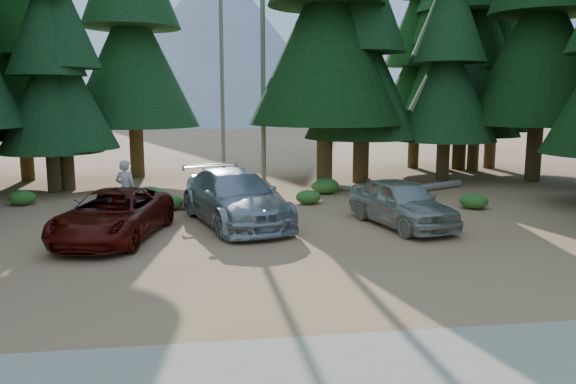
{
  "coord_description": "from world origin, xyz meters",
  "views": [
    {
      "loc": [
        -1.94,
        -13.94,
        4.15
      ],
      "look_at": [
        0.47,
        3.23,
        1.25
      ],
      "focal_mm": 35.0,
      "sensor_mm": 36.0,
      "label": 1
    }
  ],
  "objects_px": {
    "frisbee_player": "(126,189)",
    "log_left": "(136,205)",
    "silver_minivan_center": "(235,197)",
    "log_right": "(421,188)",
    "red_pickup": "(114,215)",
    "silver_minivan_right": "(402,203)",
    "log_mid": "(348,188)"
  },
  "relations": [
    {
      "from": "frisbee_player",
      "to": "log_left",
      "type": "xyz_separation_m",
      "value": [
        -0.15,
        3.24,
        -1.14
      ]
    },
    {
      "from": "silver_minivan_right",
      "to": "log_left",
      "type": "distance_m",
      "value": 9.87
    },
    {
      "from": "log_mid",
      "to": "log_left",
      "type": "bearing_deg",
      "value": -125.8
    },
    {
      "from": "red_pickup",
      "to": "log_right",
      "type": "xyz_separation_m",
      "value": [
        12.26,
        6.83,
        -0.56
      ]
    },
    {
      "from": "red_pickup",
      "to": "log_right",
      "type": "bearing_deg",
      "value": 41.42
    },
    {
      "from": "silver_minivan_center",
      "to": "silver_minivan_right",
      "type": "xyz_separation_m",
      "value": [
        5.39,
        -1.18,
        -0.1
      ]
    },
    {
      "from": "red_pickup",
      "to": "log_mid",
      "type": "distance_m",
      "value": 11.8
    },
    {
      "from": "frisbee_player",
      "to": "log_right",
      "type": "distance_m",
      "value": 13.35
    },
    {
      "from": "silver_minivan_right",
      "to": "log_right",
      "type": "xyz_separation_m",
      "value": [
        3.19,
        6.4,
        -0.61
      ]
    },
    {
      "from": "silver_minivan_center",
      "to": "log_right",
      "type": "bearing_deg",
      "value": 15.02
    },
    {
      "from": "red_pickup",
      "to": "log_left",
      "type": "relative_size",
      "value": 1.16
    },
    {
      "from": "silver_minivan_right",
      "to": "log_right",
      "type": "distance_m",
      "value": 7.18
    },
    {
      "from": "silver_minivan_center",
      "to": "log_left",
      "type": "xyz_separation_m",
      "value": [
        -3.61,
        2.83,
        -0.72
      ]
    },
    {
      "from": "silver_minivan_center",
      "to": "silver_minivan_right",
      "type": "relative_size",
      "value": 1.32
    },
    {
      "from": "silver_minivan_right",
      "to": "frisbee_player",
      "type": "distance_m",
      "value": 8.9
    },
    {
      "from": "silver_minivan_right",
      "to": "frisbee_player",
      "type": "xyz_separation_m",
      "value": [
        -8.85,
        0.77,
        0.52
      ]
    },
    {
      "from": "silver_minivan_center",
      "to": "log_mid",
      "type": "height_order",
      "value": "silver_minivan_center"
    },
    {
      "from": "red_pickup",
      "to": "log_left",
      "type": "distance_m",
      "value": 4.48
    },
    {
      "from": "red_pickup",
      "to": "log_right",
      "type": "relative_size",
      "value": 1.0
    },
    {
      "from": "silver_minivan_right",
      "to": "log_left",
      "type": "bearing_deg",
      "value": 142.39
    },
    {
      "from": "silver_minivan_right",
      "to": "log_right",
      "type": "relative_size",
      "value": 0.87
    },
    {
      "from": "silver_minivan_right",
      "to": "log_mid",
      "type": "xyz_separation_m",
      "value": [
        -0.01,
        7.1,
        -0.66
      ]
    },
    {
      "from": "frisbee_player",
      "to": "red_pickup",
      "type": "bearing_deg",
      "value": 102.22
    },
    {
      "from": "red_pickup",
      "to": "silver_minivan_center",
      "type": "xyz_separation_m",
      "value": [
        3.68,
        1.61,
        0.15
      ]
    },
    {
      "from": "silver_minivan_center",
      "to": "log_mid",
      "type": "xyz_separation_m",
      "value": [
        5.38,
        5.92,
        -0.76
      ]
    },
    {
      "from": "red_pickup",
      "to": "log_right",
      "type": "distance_m",
      "value": 14.05
    },
    {
      "from": "log_left",
      "to": "log_right",
      "type": "relative_size",
      "value": 0.86
    },
    {
      "from": "silver_minivan_right",
      "to": "red_pickup",
      "type": "bearing_deg",
      "value": 169.13
    },
    {
      "from": "frisbee_player",
      "to": "log_right",
      "type": "height_order",
      "value": "frisbee_player"
    },
    {
      "from": "silver_minivan_center",
      "to": "frisbee_player",
      "type": "xyz_separation_m",
      "value": [
        -3.46,
        -0.41,
        0.42
      ]
    },
    {
      "from": "red_pickup",
      "to": "silver_minivan_right",
      "type": "relative_size",
      "value": 1.15
    },
    {
      "from": "red_pickup",
      "to": "silver_minivan_right",
      "type": "distance_m",
      "value": 9.08
    }
  ]
}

